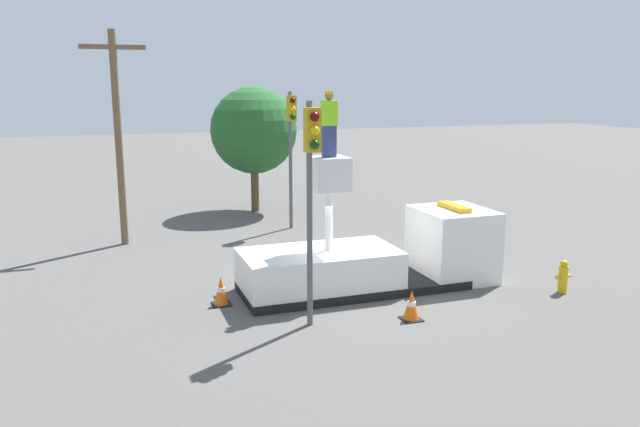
{
  "coord_description": "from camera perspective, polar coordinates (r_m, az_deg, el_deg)",
  "views": [
    {
      "loc": [
        -6.54,
        -15.69,
        5.76
      ],
      "look_at": [
        -1.38,
        -1.06,
        2.51
      ],
      "focal_mm": 35.0,
      "sensor_mm": 36.0,
      "label": 1
    }
  ],
  "objects": [
    {
      "name": "traffic_light_pole",
      "position": [
        14.32,
        -0.79,
        3.96
      ],
      "size": [
        0.34,
        0.57,
        5.38
      ],
      "color": "#515156",
      "rests_on": "ground"
    },
    {
      "name": "fire_hydrant",
      "position": [
        18.8,
        21.34,
        -5.4
      ],
      "size": [
        0.49,
        0.25,
        0.94
      ],
      "color": "gold",
      "rests_on": "ground"
    },
    {
      "name": "traffic_cone_rear",
      "position": [
        16.8,
        -9.04,
        -7.06
      ],
      "size": [
        0.49,
        0.49,
        0.77
      ],
      "color": "black",
      "rests_on": "ground"
    },
    {
      "name": "tree_left_bg",
      "position": [
        28.35,
        -6.08,
        7.55
      ],
      "size": [
        3.88,
        3.88,
        5.64
      ],
      "color": "brown",
      "rests_on": "ground"
    },
    {
      "name": "traffic_cone_curbside",
      "position": [
        15.76,
        8.36,
        -8.34
      ],
      "size": [
        0.49,
        0.49,
        0.76
      ],
      "color": "black",
      "rests_on": "ground"
    },
    {
      "name": "bucket_truck",
      "position": [
        17.97,
        5.16,
        -4.21
      ],
      "size": [
        7.43,
        2.32,
        3.82
      ],
      "color": "black",
      "rests_on": "ground"
    },
    {
      "name": "ground_plane",
      "position": [
        17.95,
        3.06,
        -6.93
      ],
      "size": [
        120.0,
        120.0,
        0.0
      ],
      "primitive_type": "plane",
      "color": "#565451"
    },
    {
      "name": "utility_pole",
      "position": [
        23.3,
        -17.99,
        7.18
      ],
      "size": [
        2.2,
        0.26,
        7.59
      ],
      "color": "brown",
      "rests_on": "ground"
    },
    {
      "name": "worker",
      "position": [
        16.76,
        0.84,
        8.18
      ],
      "size": [
        0.4,
        0.26,
        1.75
      ],
      "color": "navy",
      "rests_on": "bucket_truck"
    },
    {
      "name": "traffic_light_across",
      "position": [
        24.67,
        -2.64,
        7.37
      ],
      "size": [
        0.34,
        0.57,
        5.46
      ],
      "color": "#515156",
      "rests_on": "ground"
    }
  ]
}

